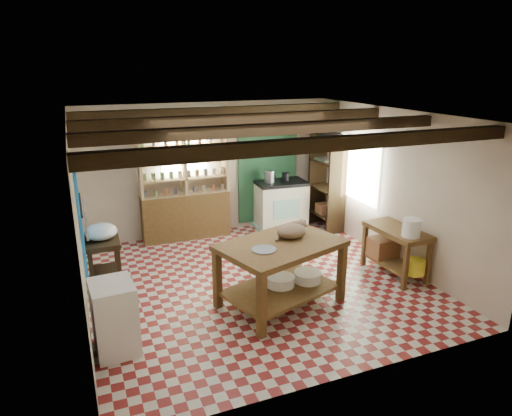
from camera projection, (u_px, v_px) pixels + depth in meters
name	position (u px, v px, depth m)	size (l,w,h in m)	color
floor	(256.00, 282.00, 7.20)	(5.00, 5.00, 0.02)	maroon
ceiling	(256.00, 115.00, 6.42)	(5.00, 5.00, 0.02)	#434448
wall_back	(209.00, 169.00, 9.02)	(5.00, 0.04, 2.60)	beige
wall_front	(349.00, 270.00, 4.60)	(5.00, 0.04, 2.60)	beige
wall_left	(78.00, 224.00, 5.92)	(0.04, 5.00, 2.60)	beige
wall_right	(393.00, 187.00, 7.70)	(0.04, 5.00, 2.60)	beige
ceiling_beams	(256.00, 123.00, 6.45)	(5.00, 3.80, 0.15)	black
blue_wall_patch	(80.00, 218.00, 6.79)	(0.04, 1.40, 1.60)	blue
green_wall_patch	(268.00, 167.00, 9.45)	(1.30, 0.04, 2.30)	#1E4C2D
window_back	(184.00, 151.00, 8.71)	(0.90, 0.02, 0.80)	silver
window_right	(359.00, 169.00, 8.55)	(0.02, 1.30, 1.20)	silver
utensil_rail	(82.00, 215.00, 4.74)	(0.06, 0.90, 0.28)	black
pot_rack	(277.00, 124.00, 8.80)	(0.86, 0.12, 0.36)	black
shelving_unit	(185.00, 184.00, 8.72)	(1.70, 0.34, 2.20)	tan
tall_rack	(327.00, 181.00, 9.30)	(0.40, 0.86, 2.00)	black
work_table	(280.00, 274.00, 6.42)	(1.64, 1.09, 0.93)	brown
stove	(281.00, 205.00, 9.45)	(1.02, 0.69, 1.00)	white
prep_table	(104.00, 261.00, 7.07)	(0.50, 0.72, 0.73)	black
white_cabinet	(114.00, 317.00, 5.36)	(0.48, 0.58, 0.87)	white
right_counter	(395.00, 252.00, 7.34)	(0.55, 1.11, 0.79)	brown
cat	(292.00, 231.00, 6.44)	(0.44, 0.34, 0.20)	#927455
steel_tray	(264.00, 250.00, 6.03)	(0.33, 0.33, 0.02)	#A4A3AB
basin_large	(281.00, 281.00, 6.53)	(0.41, 0.41, 0.14)	white
basin_small	(308.00, 277.00, 6.66)	(0.40, 0.40, 0.14)	white
kettle_left	(270.00, 176.00, 9.19)	(0.21, 0.21, 0.24)	#A4A3AB
kettle_right	(286.00, 177.00, 9.31)	(0.14, 0.14, 0.18)	black
enamel_bowl	(101.00, 232.00, 6.92)	(0.48, 0.48, 0.24)	white
white_bucket	(411.00, 228.00, 6.86)	(0.28, 0.28, 0.28)	white
wicker_basket	(383.00, 247.00, 7.61)	(0.45, 0.36, 0.31)	brown
yellow_tub	(414.00, 267.00, 6.97)	(0.31, 0.31, 0.23)	yellow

